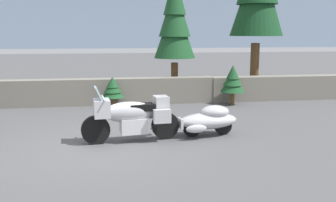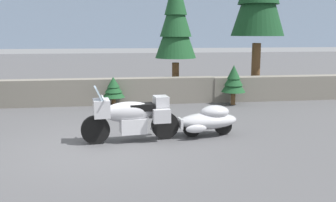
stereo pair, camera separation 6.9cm
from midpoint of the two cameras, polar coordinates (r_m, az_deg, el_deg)
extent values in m
plane|color=#4C4C4F|center=(8.73, -10.02, -6.78)|extent=(80.00, 80.00, 0.00)
cube|color=slate|center=(13.69, -9.52, 1.40)|extent=(8.00, 0.53, 0.93)
cube|color=slate|center=(15.70, 21.10, 1.94)|extent=(8.00, 0.58, 0.91)
cube|color=#7F93AD|center=(103.65, -8.77, 13.11)|extent=(240.00, 80.00, 16.00)
cylinder|color=black|center=(8.89, -10.61, -4.27)|extent=(0.67, 0.21, 0.66)
cylinder|color=black|center=(9.15, -0.23, -3.69)|extent=(0.67, 0.21, 0.66)
cube|color=silver|center=(8.98, -5.03, -3.66)|extent=(0.64, 0.50, 0.36)
ellipsoid|color=#B2B2B7|center=(8.89, -5.70, -1.63)|extent=(1.24, 0.57, 0.48)
cube|color=#B2B2B7|center=(8.79, -9.74, -1.06)|extent=(0.41, 0.56, 0.40)
cube|color=#9EB7C6|center=(8.73, -10.13, 1.05)|extent=(0.24, 0.46, 0.34)
cube|color=black|center=(8.92, -3.81, -0.91)|extent=(0.60, 0.42, 0.16)
cube|color=#B2B2B7|center=(9.00, -0.85, -0.14)|extent=(0.36, 0.43, 0.28)
cube|color=#B2B2B7|center=(8.76, -0.69, -2.29)|extent=(0.42, 0.20, 0.32)
cube|color=#B2B2B7|center=(9.33, -1.58, -1.52)|extent=(0.42, 0.20, 0.32)
cylinder|color=silver|center=(8.76, -9.46, 0.43)|extent=(0.12, 0.70, 0.04)
cylinder|color=silver|center=(8.84, -10.34, -2.68)|extent=(0.26, 0.10, 0.54)
cylinder|color=black|center=(9.36, 3.82, -4.08)|extent=(0.45, 0.15, 0.44)
cylinder|color=black|center=(9.65, 8.48, -3.74)|extent=(0.45, 0.15, 0.44)
ellipsoid|color=#B2B2B7|center=(9.46, 6.20, -2.97)|extent=(1.57, 0.84, 0.40)
ellipsoid|color=#B2B2B7|center=(9.48, 7.25, -1.60)|extent=(0.78, 0.64, 0.32)
cube|color=silver|center=(9.24, 2.07, -3.36)|extent=(0.09, 0.32, 0.24)
ellipsoid|color=#B2B2B7|center=(9.05, 4.46, -4.19)|extent=(0.53, 0.20, 0.20)
ellipsoid|color=#B2B2B7|center=(9.64, 3.22, -3.28)|extent=(0.53, 0.20, 0.20)
cylinder|color=silver|center=(9.16, -0.27, -4.05)|extent=(0.70, 0.13, 0.05)
cylinder|color=brown|center=(15.72, 13.13, 4.59)|extent=(0.35, 0.35, 2.12)
cylinder|color=brown|center=(14.69, 1.27, 3.05)|extent=(0.27, 0.27, 1.40)
cone|color=#194723|center=(14.57, 1.30, 10.82)|extent=(1.56, 1.56, 2.21)
cone|color=#194723|center=(14.60, 1.31, 13.42)|extent=(1.21, 1.21, 1.93)
cylinder|color=brown|center=(13.71, 9.87, 0.30)|extent=(0.16, 0.16, 0.41)
cone|color=#194723|center=(13.63, 9.94, 2.70)|extent=(0.85, 0.85, 0.64)
cone|color=#194723|center=(13.60, 9.97, 3.51)|extent=(0.66, 0.66, 0.56)
cone|color=#194723|center=(13.58, 9.99, 4.32)|extent=(0.47, 0.47, 0.48)
cylinder|color=brown|center=(13.21, -7.98, -0.25)|extent=(0.15, 0.15, 0.30)
cone|color=#194723|center=(13.14, -8.03, 1.60)|extent=(0.78, 0.78, 0.48)
cone|color=#194723|center=(13.12, -8.04, 2.22)|extent=(0.60, 0.60, 0.42)
cone|color=#194723|center=(13.10, -8.06, 2.85)|extent=(0.43, 0.43, 0.36)
camera|label=1|loc=(0.03, -89.79, 0.04)|focal=40.63mm
camera|label=2|loc=(0.03, 90.21, -0.04)|focal=40.63mm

